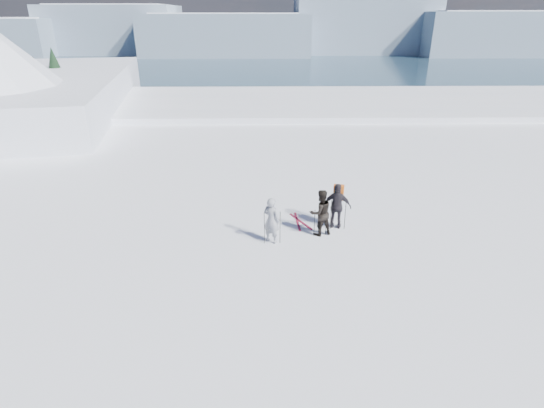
{
  "coord_description": "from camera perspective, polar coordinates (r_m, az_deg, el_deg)",
  "views": [
    {
      "loc": [
        -2.66,
        -11.22,
        8.01
      ],
      "look_at": [
        -2.43,
        3.0,
        1.62
      ],
      "focal_mm": 28.0,
      "sensor_mm": 36.0,
      "label": 1
    }
  ],
  "objects": [
    {
      "name": "backpack",
      "position": [
        16.97,
        9.11,
        3.92
      ],
      "size": [
        0.45,
        0.33,
        0.61
      ],
      "primitive_type": "cube",
      "rotation": [
        0.0,
        0.0,
        2.88
      ],
      "color": "orange",
      "rests_on": "skier_pack"
    },
    {
      "name": "ski_poles",
      "position": [
        16.59,
        5.25,
        -2.3
      ],
      "size": [
        3.27,
        1.16,
        1.34
      ],
      "color": "black",
      "rests_on": "ground"
    },
    {
      "name": "near_ridge",
      "position": [
        48.46,
        -30.7,
        7.1
      ],
      "size": [
        31.37,
        35.68,
        25.62
      ],
      "color": "white",
      "rests_on": "ground"
    },
    {
      "name": "lake_basin",
      "position": [
        43.78,
        2.62,
        4.82
      ],
      "size": [
        820.0,
        820.0,
        71.62
      ],
      "color": "white",
      "rests_on": "ground"
    },
    {
      "name": "skier_grey",
      "position": [
        15.96,
        -0.08,
        -2.2
      ],
      "size": [
        0.8,
        0.73,
        1.83
      ],
      "primitive_type": "imported",
      "rotation": [
        0.0,
        0.0,
        2.57
      ],
      "color": "gray",
      "rests_on": "ground"
    },
    {
      "name": "skier_dark",
      "position": [
        16.6,
        6.54,
        -1.16
      ],
      "size": [
        1.1,
        0.98,
        1.89
      ],
      "primitive_type": "imported",
      "rotation": [
        0.0,
        0.0,
        3.48
      ],
      "color": "black",
      "rests_on": "ground"
    },
    {
      "name": "skis_loose",
      "position": [
        17.92,
        3.66,
        -2.36
      ],
      "size": [
        0.88,
        1.7,
        0.03
      ],
      "color": "black",
      "rests_on": "ground"
    },
    {
      "name": "far_mountain_range",
      "position": [
        467.37,
        3.28,
        22.3
      ],
      "size": [
        770.0,
        110.0,
        53.0
      ],
      "color": "slate",
      "rests_on": "ground"
    },
    {
      "name": "skier_pack",
      "position": [
        17.21,
        8.76,
        -0.3
      ],
      "size": [
        1.2,
        0.74,
        1.91
      ],
      "primitive_type": "imported",
      "rotation": [
        0.0,
        0.0,
        2.88
      ],
      "color": "black",
      "rests_on": "ground"
    }
  ]
}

